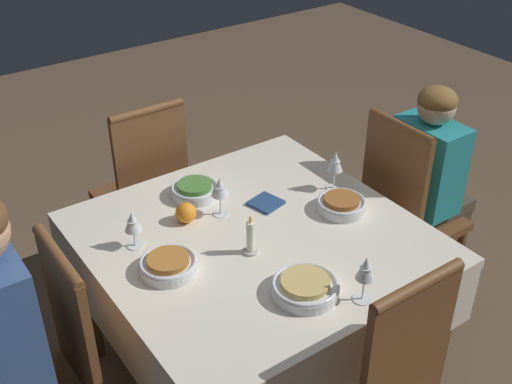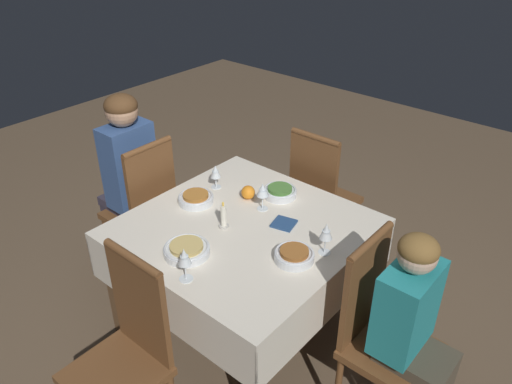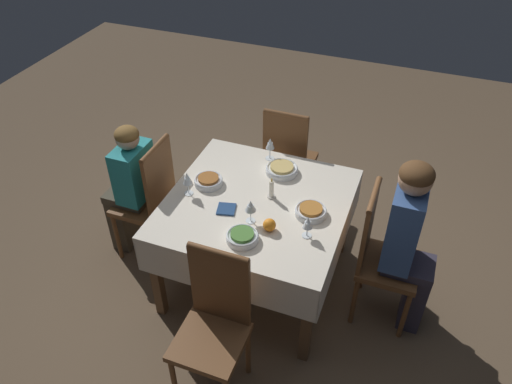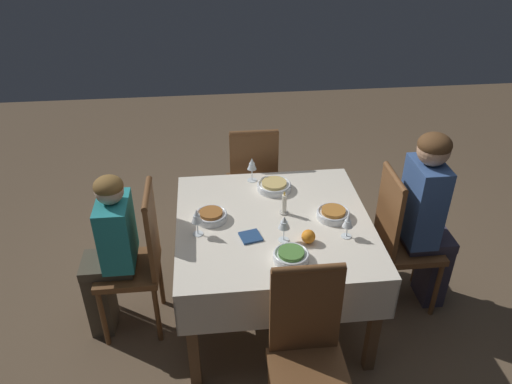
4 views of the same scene
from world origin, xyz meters
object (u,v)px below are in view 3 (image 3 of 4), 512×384
object	(u,v)px
person_adult_denim	(409,239)
person_child_teal	(129,185)
bowl_west	(209,181)
bowl_south	(242,237)
wine_glass_east	(308,223)
chair_west	(150,197)
chair_south	(214,321)
orange_fruit	(269,225)
chair_north	(288,157)
bowl_east	(311,212)
chair_east	(380,253)
napkin_red_folded	(226,209)
candle_centerpiece	(271,190)
bowl_north	(282,169)
wine_glass_south	(251,207)
wine_glass_north	(270,144)
dining_table	(257,212)
wine_glass_west	(187,179)

from	to	relation	value
person_adult_denim	person_child_teal	size ratio (longest dim) A/B	1.14
bowl_west	bowl_south	world-z (taller)	same
person_child_teal	bowl_west	xyz separation A→B (m)	(0.60, 0.06, 0.16)
bowl_south	wine_glass_east	bearing A→B (deg)	25.96
chair_west	bowl_west	world-z (taller)	chair_west
chair_south	orange_fruit	world-z (taller)	chair_south
person_adult_denim	person_child_teal	xyz separation A→B (m)	(-1.93, -0.03, -0.10)
chair_north	person_adult_denim	distance (m)	1.29
bowl_east	bowl_west	distance (m)	0.72
wine_glass_east	chair_south	bearing A→B (deg)	-118.09
wine_glass_east	orange_fruit	distance (m)	0.23
orange_fruit	chair_east	bearing A→B (deg)	20.78
bowl_west	napkin_red_folded	world-z (taller)	bowl_west
candle_centerpiece	chair_south	bearing A→B (deg)	-91.01
chair_east	bowl_north	distance (m)	0.86
wine_glass_east	candle_centerpiece	bearing A→B (deg)	139.86
person_child_teal	wine_glass_east	xyz separation A→B (m)	(1.36, -0.19, 0.24)
chair_south	bowl_east	world-z (taller)	chair_south
wine_glass_south	chair_west	bearing A→B (deg)	167.73
chair_west	napkin_red_folded	size ratio (longest dim) A/B	7.31
bowl_south	wine_glass_south	world-z (taller)	wine_glass_south
chair_west	wine_glass_south	xyz separation A→B (m)	(0.84, -0.18, 0.31)
bowl_west	bowl_north	size ratio (longest dim) A/B	0.86
bowl_north	napkin_red_folded	xyz separation A→B (m)	(-0.20, -0.50, -0.02)
bowl_north	wine_glass_east	bearing A→B (deg)	-58.28
bowl_east	wine_glass_east	size ratio (longest dim) A/B	1.35
chair_south	wine_glass_south	size ratio (longest dim) A/B	6.17
wine_glass_south	wine_glass_north	bearing A→B (deg)	99.43
bowl_north	wine_glass_north	world-z (taller)	wine_glass_north
dining_table	chair_north	distance (m)	0.82
chair_south	person_adult_denim	xyz separation A→B (m)	(0.90, 0.84, 0.17)
wine_glass_north	person_adult_denim	bearing A→B (deg)	-23.53
wine_glass_north	bowl_south	xyz separation A→B (m)	(0.12, -0.84, -0.09)
person_adult_denim	bowl_east	bearing A→B (deg)	92.91
bowl_north	bowl_south	size ratio (longest dim) A/B	1.16
chair_east	orange_fruit	distance (m)	0.73
wine_glass_west	bowl_south	distance (m)	0.57
bowl_west	wine_glass_north	world-z (taller)	wine_glass_north
orange_fruit	bowl_east	bearing A→B (deg)	48.07
chair_east	chair_south	world-z (taller)	same
chair_west	person_adult_denim	distance (m)	1.78
person_adult_denim	wine_glass_south	size ratio (longest dim) A/B	7.74
napkin_red_folded	chair_north	bearing A→B (deg)	83.58
dining_table	bowl_north	xyz separation A→B (m)	(0.05, 0.35, 0.12)
chair_south	napkin_red_folded	xyz separation A→B (m)	(-0.21, 0.67, 0.20)
person_child_teal	wine_glass_west	xyz separation A→B (m)	(0.53, -0.08, 0.26)
bowl_east	orange_fruit	world-z (taller)	orange_fruit
bowl_east	bowl_north	bearing A→B (deg)	130.56
chair_east	wine_glass_north	size ratio (longest dim) A/B	5.85
wine_glass_east	bowl_north	size ratio (longest dim) A/B	0.66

